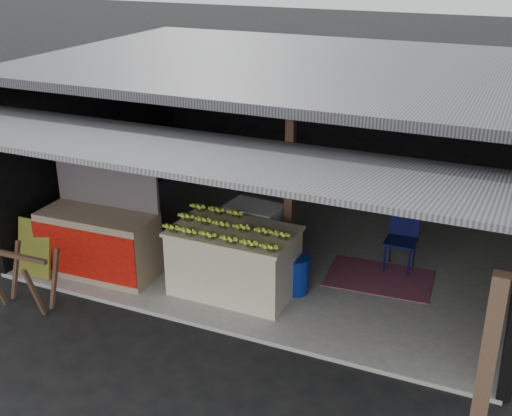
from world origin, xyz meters
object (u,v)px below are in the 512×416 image
at_px(sawhorse, 24,275).
at_px(plastic_chair, 403,234).
at_px(white_crate, 254,233).
at_px(neighbor_stall, 99,240).
at_px(water_barrel, 297,276).
at_px(banana_table, 234,261).

height_order(sawhorse, plastic_chair, plastic_chair).
bearing_deg(white_crate, plastic_chair, 23.65).
distance_m(neighbor_stall, water_barrel, 2.90).
height_order(banana_table, plastic_chair, banana_table).
xyz_separation_m(banana_table, sawhorse, (-2.40, -1.45, -0.03)).
bearing_deg(sawhorse, white_crate, 45.16).
height_order(sawhorse, water_barrel, sawhorse).
bearing_deg(plastic_chair, neighbor_stall, -153.38).
bearing_deg(plastic_chair, water_barrel, -130.67).
relative_size(banana_table, neighbor_stall, 0.97).
bearing_deg(sawhorse, banana_table, 29.73).
distance_m(water_barrel, plastic_chair, 1.79).
distance_m(white_crate, plastic_chair, 2.20).
height_order(banana_table, sawhorse, banana_table).
xyz_separation_m(sawhorse, plastic_chair, (4.36, 3.10, 0.11)).
bearing_deg(neighbor_stall, white_crate, 31.48).
distance_m(neighbor_stall, plastic_chair, 4.44).
bearing_deg(white_crate, banana_table, -77.54).
height_order(banana_table, water_barrel, banana_table).
height_order(white_crate, sawhorse, white_crate).
bearing_deg(neighbor_stall, plastic_chair, 24.04).
xyz_separation_m(banana_table, white_crate, (-0.12, 0.96, -0.01)).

